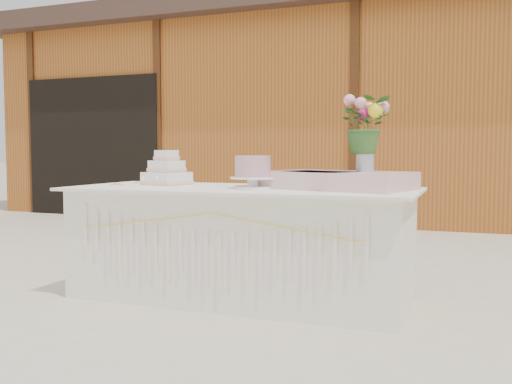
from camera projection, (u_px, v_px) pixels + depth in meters
ground at (241, 298)px, 3.98m from camera, size 80.00×80.00×0.00m
barn at (377, 112)px, 9.45m from camera, size 12.60×4.60×3.30m
cake_table at (240, 243)px, 3.95m from camera, size 2.40×1.00×0.77m
wedding_cake at (167, 173)px, 4.26m from camera, size 0.35×0.35×0.26m
pink_cake_stand at (253, 170)px, 3.82m from camera, size 0.31×0.31×0.22m
satin_runner at (338, 180)px, 3.76m from camera, size 1.03×0.77×0.12m
flower_vase at (365, 159)px, 3.69m from camera, size 0.12×0.12×0.16m
bouquet at (366, 118)px, 3.67m from camera, size 0.40×0.37×0.37m
loose_flowers at (127, 183)px, 4.32m from camera, size 0.22×0.35×0.02m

